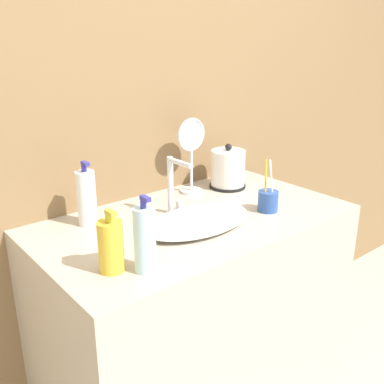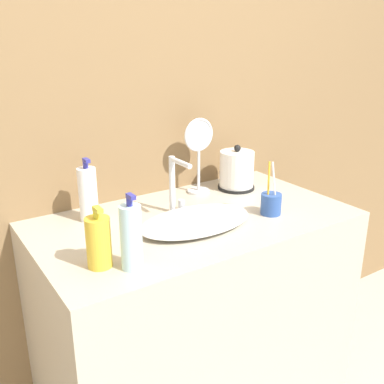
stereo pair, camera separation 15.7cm
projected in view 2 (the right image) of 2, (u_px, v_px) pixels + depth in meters
The scene contains 10 objects.
wall_back at pixel (147, 96), 1.75m from camera, with size 6.00×0.04×2.60m.
vanity_counter at pixel (194, 324), 1.77m from camera, with size 1.14×0.63×0.91m.
sink_basin at pixel (196, 221), 1.54m from camera, with size 0.42×0.25×0.04m.
faucet at pixel (175, 183), 1.62m from camera, with size 0.06×0.13×0.21m.
electric_kettle at pixel (237, 171), 1.89m from camera, with size 0.16×0.16×0.19m.
toothbrush_cup at pixel (271, 203), 1.63m from camera, with size 0.08×0.08×0.20m.
lotion_bottle at pixel (131, 237), 1.24m from camera, with size 0.06×0.06×0.22m.
shampoo_bottle at pixel (88, 194), 1.56m from camera, with size 0.06×0.06×0.23m.
mouthwash_bottle at pixel (99, 242), 1.25m from camera, with size 0.07×0.07×0.18m.
vanity_mirror at pixel (199, 150), 1.81m from camera, with size 0.14×0.09×0.31m.
Camera 2 is at (-0.83, -0.92, 1.53)m, focal length 42.00 mm.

